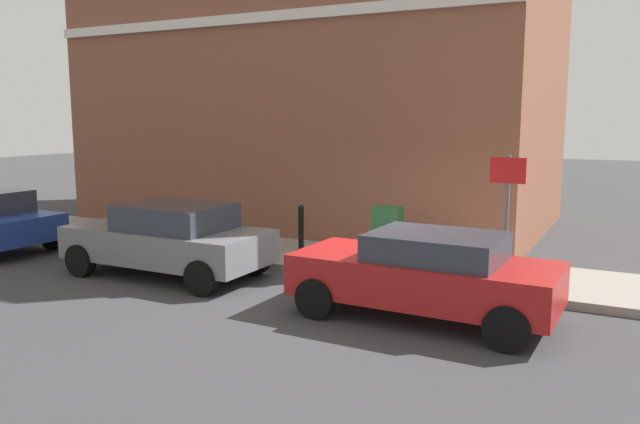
% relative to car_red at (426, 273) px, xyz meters
% --- Properties ---
extents(ground, '(80.00, 80.00, 0.00)m').
position_rel_car_red_xyz_m(ground, '(0.79, 1.40, -0.73)').
color(ground, '#38383A').
extents(sidewalk, '(2.47, 30.00, 0.15)m').
position_rel_car_red_xyz_m(sidewalk, '(2.76, 7.40, -0.65)').
color(sidewalk, gray).
rests_on(sidewalk, ground).
extents(corner_building, '(7.52, 12.70, 9.84)m').
position_rel_car_red_xyz_m(corner_building, '(7.70, 5.75, 4.20)').
color(corner_building, brown).
rests_on(corner_building, ground).
extents(car_red, '(1.87, 4.04, 1.36)m').
position_rel_car_red_xyz_m(car_red, '(0.00, 0.00, 0.00)').
color(car_red, maroon).
rests_on(car_red, ground).
extents(car_grey, '(1.91, 4.06, 1.43)m').
position_rel_car_red_xyz_m(car_grey, '(0.26, 5.29, 0.02)').
color(car_grey, slate).
rests_on(car_grey, ground).
extents(utility_cabinet, '(0.46, 0.61, 1.15)m').
position_rel_car_red_xyz_m(utility_cabinet, '(2.69, 1.69, -0.04)').
color(utility_cabinet, '#1E4C28').
rests_on(utility_cabinet, sidewalk).
extents(bollard_near_cabinet, '(0.14, 0.14, 1.04)m').
position_rel_car_red_xyz_m(bollard_near_cabinet, '(2.79, 3.76, -0.02)').
color(bollard_near_cabinet, black).
rests_on(bollard_near_cabinet, sidewalk).
extents(bollard_far_kerb, '(0.14, 0.14, 1.04)m').
position_rel_car_red_xyz_m(bollard_far_kerb, '(1.77, 5.71, -0.02)').
color(bollard_far_kerb, black).
rests_on(bollard_far_kerb, sidewalk).
extents(street_sign, '(0.08, 0.60, 2.30)m').
position_rel_car_red_xyz_m(street_sign, '(1.84, -0.81, 0.94)').
color(street_sign, '#59595B').
rests_on(street_sign, sidewalk).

